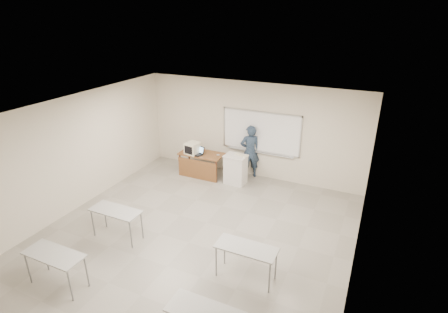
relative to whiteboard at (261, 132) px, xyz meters
The scene contains 10 objects.
floor 4.25m from the whiteboard, 94.32° to the right, with size 7.00×8.00×0.01m, color gray.
whiteboard is the anchor object (origin of this frame).
student_desks 5.39m from the whiteboard, 93.23° to the right, with size 4.40×2.20×0.73m.
instructor_desk 2.10m from the whiteboard, 155.46° to the right, with size 1.41×0.70×0.75m.
podium 1.37m from the whiteboard, 123.07° to the right, with size 0.66×0.48×0.92m.
crt_monitor 2.18m from the whiteboard, 157.95° to the right, with size 0.39×0.44×0.37m.
laptop 2.07m from the whiteboard, 156.12° to the right, with size 0.33×0.31×0.25m.
mouse 1.49m from the whiteboard, 151.89° to the right, with size 0.10×0.07×0.04m, color #999DA0.
keyboard 0.95m from the whiteboard, 116.97° to the right, with size 0.43×0.14×0.02m, color beige.
presenter 0.70m from the whiteboard, 157.12° to the right, with size 0.62×0.41×1.70m, color black.
Camera 1 is at (3.52, -5.67, 4.93)m, focal length 28.00 mm.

